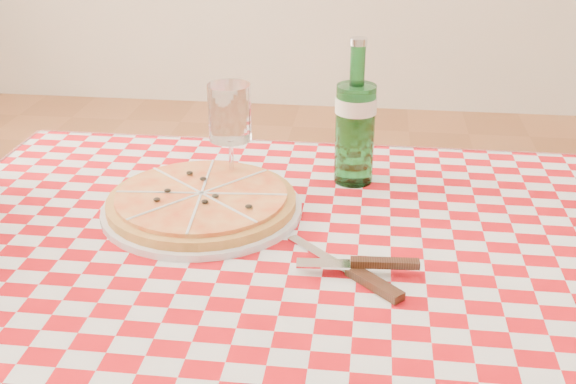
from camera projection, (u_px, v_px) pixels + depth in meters
name	position (u px, v px, depth m)	size (l,w,h in m)	color
dining_table	(295.00, 291.00, 1.23)	(1.20, 0.80, 0.75)	brown
tablecloth	(296.00, 243.00, 1.19)	(1.30, 0.90, 0.01)	#B50B11
pizza_plate	(202.00, 200.00, 1.28)	(0.36, 0.36, 0.05)	#C48341
water_bottle	(356.00, 112.00, 1.35)	(0.08, 0.08, 0.28)	#196525
wine_glass	(231.00, 137.00, 1.34)	(0.08, 0.08, 0.20)	white
cutlery	(350.00, 265.00, 1.09)	(0.26, 0.22, 0.03)	silver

